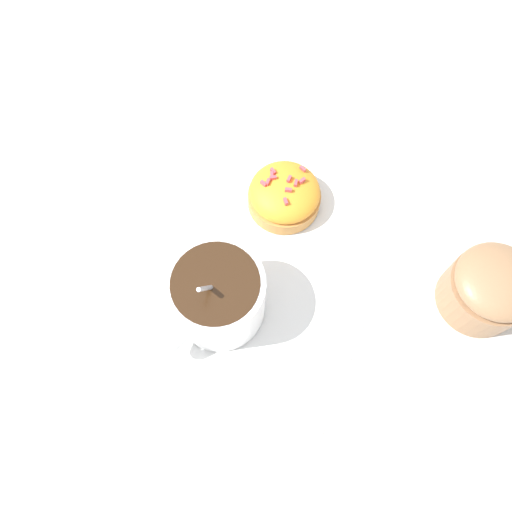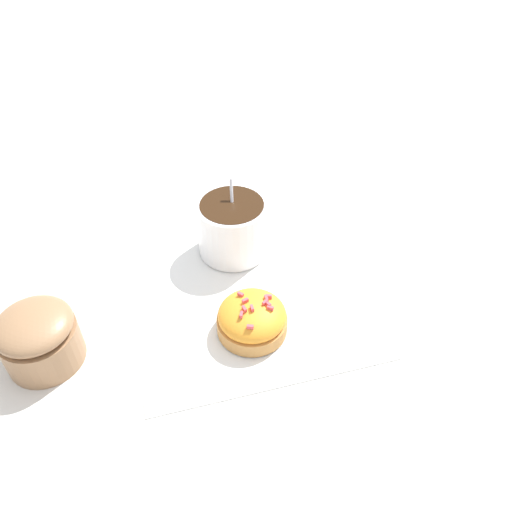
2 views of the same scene
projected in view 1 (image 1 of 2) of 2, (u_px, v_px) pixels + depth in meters
ground_plane at (251, 252)px, 0.53m from camera, size 3.00×3.00×0.00m
paper_napkin at (251, 252)px, 0.53m from camera, size 0.30×0.28×0.00m
coffee_cup at (214, 295)px, 0.47m from camera, size 0.12×0.09×0.10m
frosted_pastry at (284, 195)px, 0.53m from camera, size 0.08×0.08×0.04m
sugar_bowl at (489, 288)px, 0.48m from camera, size 0.08×0.08×0.07m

